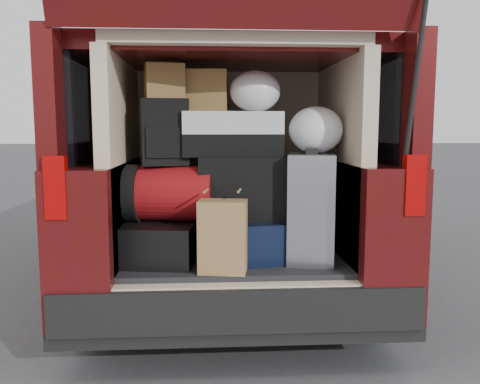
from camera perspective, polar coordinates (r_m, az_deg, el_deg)
The scene contains 15 objects.
ground at distance 3.04m, azimuth -0.52°, elevation -18.08°, with size 80.00×80.00×0.00m, color #39393C.
minivan at distance 4.62m, azimuth -1.74°, elevation 2.39°, with size 1.90×5.35×2.77m.
load_floor at distance 3.19m, azimuth -0.79°, elevation -11.49°, with size 1.24×1.05×0.55m, color black.
black_hardshell at distance 2.96m, azimuth -8.64°, elevation -5.33°, with size 0.40×0.55×0.22m, color black.
navy_hardshell at distance 2.96m, azimuth 0.06°, elevation -5.14°, with size 0.43×0.53×0.23m, color black.
silver_roller at distance 2.90m, azimuth 7.95°, elevation -1.69°, with size 0.25×0.40×0.61m, color silver.
kraft_bag at distance 2.64m, azimuth -1.94°, elevation -5.02°, with size 0.24×0.16×0.38m, color #9A7745.
red_duffel at distance 2.92m, azimuth -7.78°, elevation -0.10°, with size 0.49×0.32×0.32m, color maroon.
black_soft_case at distance 2.91m, azimuth 0.40°, elevation 0.51°, with size 0.50×0.30×0.36m, color black.
backpack at distance 2.90m, azimuth -8.44°, elevation 6.65°, with size 0.26×0.16×0.37m, color black.
twotone_duffel at distance 2.95m, azimuth -0.93°, elevation 6.53°, with size 0.56×0.29×0.25m, color silver.
grocery_sack_lower at distance 2.92m, azimuth -8.50°, elevation 12.16°, with size 0.21×0.17×0.19m, color olive.
grocery_sack_upper at distance 2.99m, azimuth -3.75°, elevation 11.21°, with size 0.24×0.19×0.24m, color olive.
plastic_bag_center at distance 2.96m, azimuth 1.70°, elevation 11.24°, with size 0.29×0.27×0.23m, color white.
plastic_bag_right at distance 2.90m, azimuth 8.51°, elevation 6.91°, with size 0.30×0.28×0.26m, color white.
Camera 1 is at (-0.14, -2.74, 1.30)m, focal length 38.00 mm.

